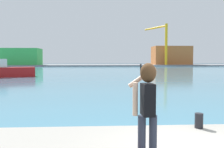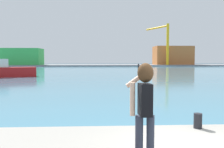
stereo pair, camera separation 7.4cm
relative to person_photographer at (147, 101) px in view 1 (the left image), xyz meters
The scene contains 9 objects.
ground_plane 50.31m from the person_photographer, 88.81° to the left, with size 220.00×220.00×0.00m, color #334751.
harbor_water 52.31m from the person_photographer, 88.85° to the left, with size 140.00×100.00×0.02m, color teal.
far_shore_dock 92.29m from the person_photographer, 89.35° to the left, with size 140.00×20.00×0.50m, color gray.
person_photographer is the anchor object (origin of this frame).
harbor_bollard 2.78m from the person_photographer, 47.33° to the left, with size 0.21×0.21×0.39m, color black.
boat_moored 32.03m from the person_photographer, 115.64° to the left, with size 8.08×4.72×2.49m.
warehouse_left 94.14m from the person_photographer, 109.27° to the left, with size 15.35×8.85×6.29m, color green.
warehouse_right 96.44m from the person_photographer, 72.50° to the left, with size 14.95×8.76×7.46m, color #B26633.
port_crane 90.83m from the person_photographer, 74.55° to the left, with size 6.40×13.01×15.64m.
Camera 1 is at (-1.89, -4.34, 2.34)m, focal length 38.04 mm.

